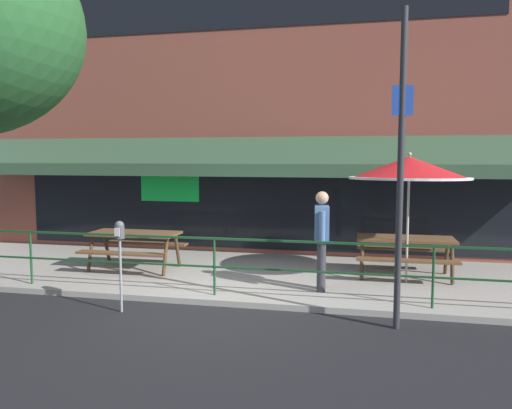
# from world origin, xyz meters

# --- Properties ---
(ground_plane) EXTENTS (120.00, 120.00, 0.00)m
(ground_plane) POSITION_xyz_m (0.00, 0.00, 0.00)
(ground_plane) COLOR black
(patio_deck) EXTENTS (15.00, 4.00, 0.10)m
(patio_deck) POSITION_xyz_m (0.00, 2.00, 0.05)
(patio_deck) COLOR #9E998E
(patio_deck) RESTS_ON ground
(restaurant_building) EXTENTS (15.00, 1.60, 8.58)m
(restaurant_building) POSITION_xyz_m (-0.00, 4.23, 4.26)
(restaurant_building) COLOR brown
(restaurant_building) RESTS_ON ground
(patio_railing) EXTENTS (13.84, 0.04, 0.97)m
(patio_railing) POSITION_xyz_m (0.00, 0.30, 0.80)
(patio_railing) COLOR #194723
(patio_railing) RESTS_ON patio_deck
(picnic_table_left) EXTENTS (1.80, 1.42, 0.76)m
(picnic_table_left) POSITION_xyz_m (-2.14, 1.77, 0.71)
(picnic_table_left) COLOR brown
(picnic_table_left) RESTS_ON patio_deck
(picnic_table_centre) EXTENTS (1.80, 1.42, 0.76)m
(picnic_table_centre) POSITION_xyz_m (3.19, 2.25, 0.71)
(picnic_table_centre) COLOR brown
(picnic_table_centre) RESTS_ON patio_deck
(patio_umbrella_centre) EXTENTS (2.14, 2.14, 2.38)m
(patio_umbrella_centre) POSITION_xyz_m (3.19, 1.86, 2.18)
(patio_umbrella_centre) COLOR #B7B2A8
(patio_umbrella_centre) RESTS_ON patio_deck
(pedestrian_walking) EXTENTS (0.28, 0.62, 1.71)m
(pedestrian_walking) POSITION_xyz_m (1.71, 0.97, 1.06)
(pedestrian_walking) COLOR #333338
(pedestrian_walking) RESTS_ON patio_deck
(parking_meter_near) EXTENTS (0.15, 0.16, 1.42)m
(parking_meter_near) POSITION_xyz_m (-1.24, -0.58, 1.15)
(parking_meter_near) COLOR gray
(parking_meter_near) RESTS_ON ground
(street_sign_pole) EXTENTS (0.28, 0.09, 4.37)m
(street_sign_pole) POSITION_xyz_m (2.88, -0.45, 2.24)
(street_sign_pole) COLOR #2D2D33
(street_sign_pole) RESTS_ON ground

